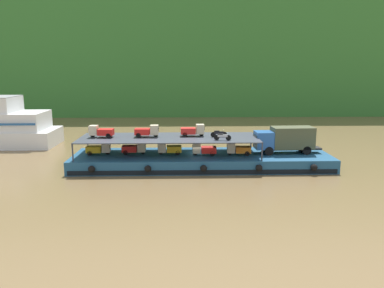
{
  "coord_description": "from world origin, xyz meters",
  "views": [
    {
      "loc": [
        -2.33,
        -43.39,
        11.37
      ],
      "look_at": [
        -1.13,
        0.0,
        2.7
      ],
      "focal_mm": 35.83,
      "sensor_mm": 36.0,
      "label": 1
    }
  ],
  "objects_px": {
    "mini_truck_lower_bow": "(238,149)",
    "mini_truck_lower_stern": "(99,149)",
    "covered_lorry": "(286,139)",
    "mini_truck_lower_fore": "(204,149)",
    "mini_truck_lower_mid": "(169,148)",
    "cargo_barge": "(202,160)",
    "mini_truck_lower_aft": "(134,148)",
    "motorcycle_upper_port": "(222,136)",
    "mini_truck_upper_fore": "(193,130)",
    "motorcycle_upper_centre": "(219,133)",
    "mini_truck_upper_stern": "(101,131)",
    "mini_truck_upper_mid": "(147,131)"
  },
  "relations": [
    {
      "from": "covered_lorry",
      "to": "mini_truck_lower_mid",
      "type": "height_order",
      "value": "covered_lorry"
    },
    {
      "from": "mini_truck_lower_fore",
      "to": "motorcycle_upper_centre",
      "type": "xyz_separation_m",
      "value": [
        1.73,
        0.54,
        1.74
      ]
    },
    {
      "from": "mini_truck_lower_fore",
      "to": "mini_truck_upper_stern",
      "type": "xyz_separation_m",
      "value": [
        -11.79,
        0.72,
        2.0
      ]
    },
    {
      "from": "mini_truck_lower_mid",
      "to": "mini_truck_upper_fore",
      "type": "bearing_deg",
      "value": 13.78
    },
    {
      "from": "mini_truck_lower_aft",
      "to": "motorcycle_upper_port",
      "type": "relative_size",
      "value": 1.45
    },
    {
      "from": "cargo_barge",
      "to": "mini_truck_upper_stern",
      "type": "xyz_separation_m",
      "value": [
        -11.58,
        0.21,
        3.44
      ]
    },
    {
      "from": "covered_lorry",
      "to": "mini_truck_upper_stern",
      "type": "height_order",
      "value": "mini_truck_upper_stern"
    },
    {
      "from": "mini_truck_upper_mid",
      "to": "mini_truck_upper_fore",
      "type": "relative_size",
      "value": 0.99
    },
    {
      "from": "covered_lorry",
      "to": "mini_truck_lower_mid",
      "type": "distance_m",
      "value": 13.65
    },
    {
      "from": "mini_truck_upper_fore",
      "to": "motorcycle_upper_centre",
      "type": "bearing_deg",
      "value": -13.86
    },
    {
      "from": "mini_truck_lower_stern",
      "to": "mini_truck_lower_bow",
      "type": "distance_m",
      "value": 16.1
    },
    {
      "from": "mini_truck_lower_mid",
      "to": "cargo_barge",
      "type": "bearing_deg",
      "value": -1.23
    },
    {
      "from": "motorcycle_upper_centre",
      "to": "motorcycle_upper_port",
      "type": "bearing_deg",
      "value": -83.91
    },
    {
      "from": "mini_truck_lower_stern",
      "to": "mini_truck_lower_fore",
      "type": "relative_size",
      "value": 1.0
    },
    {
      "from": "mini_truck_lower_fore",
      "to": "motorcycle_upper_port",
      "type": "height_order",
      "value": "motorcycle_upper_port"
    },
    {
      "from": "mini_truck_upper_stern",
      "to": "covered_lorry",
      "type": "bearing_deg",
      "value": 0.21
    },
    {
      "from": "mini_truck_lower_bow",
      "to": "covered_lorry",
      "type": "bearing_deg",
      "value": 8.03
    },
    {
      "from": "mini_truck_lower_bow",
      "to": "mini_truck_lower_stern",
      "type": "bearing_deg",
      "value": 177.6
    },
    {
      "from": "mini_truck_lower_aft",
      "to": "mini_truck_lower_fore",
      "type": "bearing_deg",
      "value": -6.04
    },
    {
      "from": "mini_truck_upper_mid",
      "to": "motorcycle_upper_port",
      "type": "bearing_deg",
      "value": -15.51
    },
    {
      "from": "covered_lorry",
      "to": "mini_truck_lower_aft",
      "type": "height_order",
      "value": "covered_lorry"
    },
    {
      "from": "mini_truck_upper_mid",
      "to": "motorcycle_upper_centre",
      "type": "xyz_separation_m",
      "value": [
        8.25,
        -0.31,
        -0.26
      ]
    },
    {
      "from": "mini_truck_lower_aft",
      "to": "mini_truck_lower_mid",
      "type": "bearing_deg",
      "value": -3.64
    },
    {
      "from": "mini_truck_lower_aft",
      "to": "motorcycle_upper_port",
      "type": "distance_m",
      "value": 10.41
    },
    {
      "from": "mini_truck_lower_mid",
      "to": "mini_truck_upper_stern",
      "type": "distance_m",
      "value": 8.06
    },
    {
      "from": "cargo_barge",
      "to": "covered_lorry",
      "type": "height_order",
      "value": "covered_lorry"
    },
    {
      "from": "cargo_barge",
      "to": "mini_truck_lower_mid",
      "type": "relative_size",
      "value": 10.72
    },
    {
      "from": "mini_truck_lower_bow",
      "to": "mini_truck_upper_stern",
      "type": "height_order",
      "value": "mini_truck_upper_stern"
    },
    {
      "from": "mini_truck_lower_bow",
      "to": "mini_truck_upper_fore",
      "type": "height_order",
      "value": "mini_truck_upper_fore"
    },
    {
      "from": "mini_truck_lower_fore",
      "to": "mini_truck_upper_mid",
      "type": "height_order",
      "value": "mini_truck_upper_mid"
    },
    {
      "from": "mini_truck_lower_stern",
      "to": "mini_truck_upper_stern",
      "type": "relative_size",
      "value": 0.99
    },
    {
      "from": "covered_lorry",
      "to": "mini_truck_lower_fore",
      "type": "bearing_deg",
      "value": -175.27
    },
    {
      "from": "mini_truck_upper_mid",
      "to": "mini_truck_lower_stern",
      "type": "bearing_deg",
      "value": -178.1
    },
    {
      "from": "mini_truck_lower_bow",
      "to": "mini_truck_upper_fore",
      "type": "relative_size",
      "value": 1.01
    },
    {
      "from": "mini_truck_lower_aft",
      "to": "mini_truck_lower_bow",
      "type": "relative_size",
      "value": 0.98
    },
    {
      "from": "motorcycle_upper_centre",
      "to": "cargo_barge",
      "type": "bearing_deg",
      "value": -179.05
    },
    {
      "from": "cargo_barge",
      "to": "covered_lorry",
      "type": "distance_m",
      "value": 10.14
    },
    {
      "from": "motorcycle_upper_port",
      "to": "mini_truck_lower_aft",
      "type": "bearing_deg",
      "value": 166.8
    },
    {
      "from": "mini_truck_lower_bow",
      "to": "motorcycle_upper_centre",
      "type": "relative_size",
      "value": 1.47
    },
    {
      "from": "mini_truck_lower_aft",
      "to": "mini_truck_lower_mid",
      "type": "xyz_separation_m",
      "value": [
        4.06,
        -0.26,
        0.0
      ]
    },
    {
      "from": "mini_truck_lower_aft",
      "to": "motorcycle_upper_port",
      "type": "height_order",
      "value": "motorcycle_upper_port"
    },
    {
      "from": "mini_truck_upper_stern",
      "to": "mini_truck_lower_bow",
      "type": "bearing_deg",
      "value": -2.62
    },
    {
      "from": "cargo_barge",
      "to": "mini_truck_upper_mid",
      "type": "height_order",
      "value": "mini_truck_upper_mid"
    },
    {
      "from": "mini_truck_lower_stern",
      "to": "mini_truck_lower_mid",
      "type": "distance_m",
      "value": 8.13
    },
    {
      "from": "mini_truck_lower_fore",
      "to": "covered_lorry",
      "type": "bearing_deg",
      "value": 4.73
    },
    {
      "from": "mini_truck_lower_stern",
      "to": "mini_truck_lower_mid",
      "type": "bearing_deg",
      "value": -0.56
    },
    {
      "from": "mini_truck_lower_stern",
      "to": "mini_truck_upper_fore",
      "type": "bearing_deg",
      "value": 3.15
    },
    {
      "from": "mini_truck_lower_bow",
      "to": "mini_truck_lower_aft",
      "type": "bearing_deg",
      "value": 175.94
    },
    {
      "from": "covered_lorry",
      "to": "motorcycle_upper_centre",
      "type": "relative_size",
      "value": 4.17
    },
    {
      "from": "mini_truck_lower_mid",
      "to": "mini_truck_lower_stern",
      "type": "bearing_deg",
      "value": 179.44
    }
  ]
}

